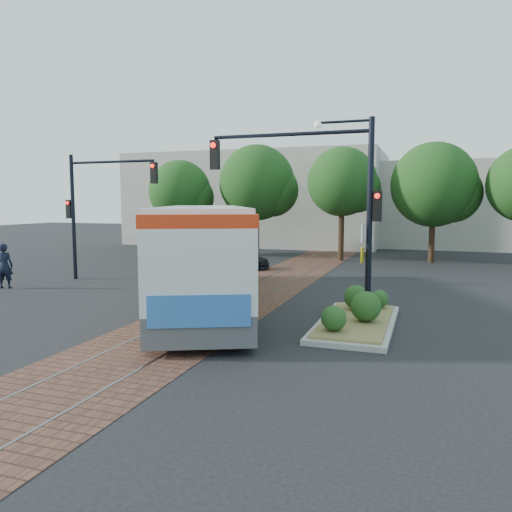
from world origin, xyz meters
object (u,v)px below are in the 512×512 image
at_px(traffic_island, 357,315).
at_px(parked_car, 235,259).
at_px(city_bus, 204,250).
at_px(signal_pole_left, 92,199).
at_px(signal_pole_main, 329,188).
at_px(officer, 4,266).

height_order(traffic_island, parked_car, parked_car).
xyz_separation_m(city_bus, signal_pole_left, (-7.33, 3.31, 1.87)).
relative_size(signal_pole_main, officer, 3.05).
bearing_deg(city_bus, officer, 155.35).
bearing_deg(signal_pole_left, city_bus, -24.31).
height_order(signal_pole_main, signal_pole_left, signal_pole_main).
distance_m(traffic_island, signal_pole_left, 14.50).
xyz_separation_m(signal_pole_left, parked_car, (4.90, 5.99, -3.29)).
bearing_deg(signal_pole_main, signal_pole_left, 158.55).
distance_m(city_bus, parked_car, 9.72).
distance_m(signal_pole_left, parked_car, 8.41).
relative_size(signal_pole_main, parked_car, 1.52).
bearing_deg(signal_pole_main, parked_car, 124.18).
distance_m(city_bus, officer, 9.64).
xyz_separation_m(city_bus, traffic_island, (5.86, -1.58, -1.67)).
relative_size(city_bus, signal_pole_left, 2.22).
xyz_separation_m(city_bus, parked_car, (-2.43, 9.30, -1.42)).
bearing_deg(city_bus, signal_pole_main, -41.03).
height_order(city_bus, parked_car, city_bus).
xyz_separation_m(officer, parked_car, (7.15, 9.21, -0.41)).
bearing_deg(city_bus, signal_pole_left, 131.59).
bearing_deg(officer, city_bus, 154.84).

